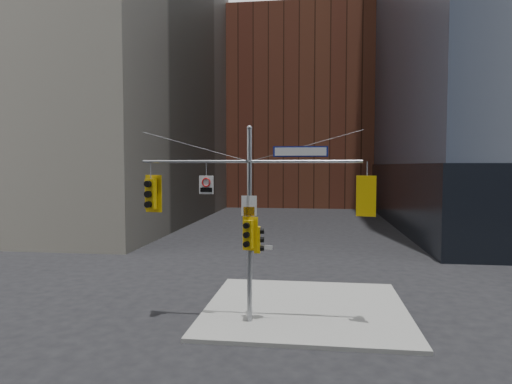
% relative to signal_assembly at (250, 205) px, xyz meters
% --- Properties ---
extents(ground, '(160.00, 160.00, 0.00)m').
position_rel_signal_assembly_xyz_m(ground, '(0.00, -1.99, -4.42)').
color(ground, black).
rests_on(ground, ground).
extents(sidewalk_corner, '(8.00, 8.00, 0.15)m').
position_rel_signal_assembly_xyz_m(sidewalk_corner, '(2.00, 2.01, -4.34)').
color(sidewalk_corner, gray).
rests_on(sidewalk_corner, ground).
extents(brick_midrise, '(26.00, 20.00, 28.00)m').
position_rel_signal_assembly_xyz_m(brick_midrise, '(0.00, 56.01, 9.58)').
color(brick_midrise, brown).
rests_on(brick_midrise, ground).
extents(signal_assembly, '(8.00, 0.80, 7.30)m').
position_rel_signal_assembly_xyz_m(signal_assembly, '(0.00, 0.00, 0.00)').
color(signal_assembly, gray).
rests_on(signal_assembly, ground).
extents(traffic_light_west_arm, '(0.67, 0.59, 1.41)m').
position_rel_signal_assembly_xyz_m(traffic_light_west_arm, '(-3.71, 0.01, 0.38)').
color(traffic_light_west_arm, gold).
rests_on(traffic_light_west_arm, ground).
extents(traffic_light_east_arm, '(0.67, 0.61, 1.42)m').
position_rel_signal_assembly_xyz_m(traffic_light_east_arm, '(4.15, 0.00, 0.38)').
color(traffic_light_east_arm, gold).
rests_on(traffic_light_east_arm, ground).
extents(traffic_light_pole_side, '(0.38, 0.32, 0.95)m').
position_rel_signal_assembly_xyz_m(traffic_light_pole_side, '(0.32, 0.01, -1.25)').
color(traffic_light_pole_side, gold).
rests_on(traffic_light_pole_side, ground).
extents(traffic_light_pole_front, '(0.58, 0.54, 1.23)m').
position_rel_signal_assembly_xyz_m(traffic_light_pole_front, '(0.00, -0.27, -1.01)').
color(traffic_light_pole_front, gold).
rests_on(traffic_light_pole_front, ground).
extents(street_sign_blade, '(1.94, 0.08, 0.38)m').
position_rel_signal_assembly_xyz_m(street_sign_blade, '(1.83, 0.00, 1.93)').
color(street_sign_blade, navy).
rests_on(street_sign_blade, ground).
extents(regulatory_sign_arm, '(0.54, 0.09, 0.68)m').
position_rel_signal_assembly_xyz_m(regulatory_sign_arm, '(-1.60, -0.02, 0.75)').
color(regulatory_sign_arm, silver).
rests_on(regulatory_sign_arm, ground).
extents(regulatory_sign_pole, '(0.55, 0.08, 0.72)m').
position_rel_signal_assembly_xyz_m(regulatory_sign_pole, '(0.00, -0.11, -0.03)').
color(regulatory_sign_pole, silver).
rests_on(regulatory_sign_pole, ground).
extents(street_blade_ew, '(0.77, 0.08, 0.15)m').
position_rel_signal_assembly_xyz_m(street_blade_ew, '(0.45, 0.01, -1.53)').
color(street_blade_ew, silver).
rests_on(street_blade_ew, ground).
extents(street_blade_ns, '(0.10, 0.75, 0.15)m').
position_rel_signal_assembly_xyz_m(street_blade_ns, '(0.00, 0.46, -1.70)').
color(street_blade_ns, '#145926').
rests_on(street_blade_ns, ground).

